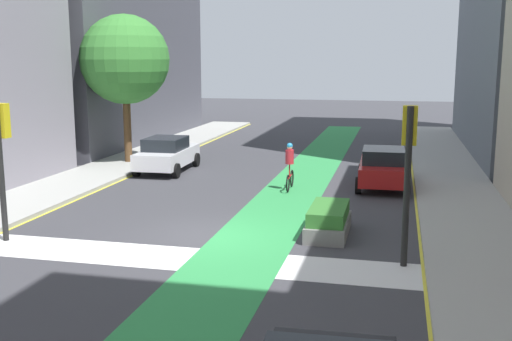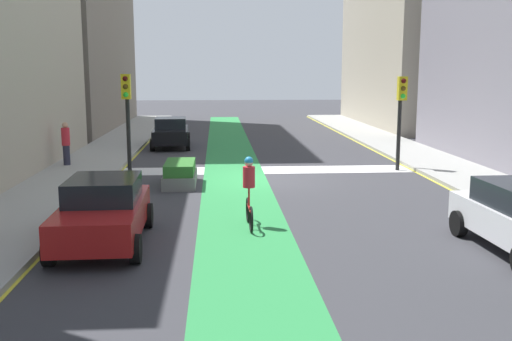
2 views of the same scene
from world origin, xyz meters
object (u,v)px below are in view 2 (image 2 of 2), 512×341
at_px(traffic_signal_near_left, 401,105).
at_px(cyclist_in_lane, 249,190).
at_px(pedestrian_sidewalk_right_a, 66,143).
at_px(traffic_signal_near_right, 127,105).
at_px(car_black_right_near, 171,132).
at_px(car_red_right_far, 103,211).
at_px(median_planter, 180,174).

xyz_separation_m(traffic_signal_near_left, cyclist_in_lane, (6.60, 8.30, -1.73)).
height_order(cyclist_in_lane, pedestrian_sidewalk_right_a, pedestrian_sidewalk_right_a).
distance_m(cyclist_in_lane, pedestrian_sidewalk_right_a, 12.11).
distance_m(traffic_signal_near_right, cyclist_in_lane, 9.22).
bearing_deg(traffic_signal_near_left, car_black_right_near, -39.63).
xyz_separation_m(car_red_right_far, car_black_right_near, (-0.23, -17.85, 0.00)).
relative_size(car_red_right_far, median_planter, 1.70).
bearing_deg(car_red_right_far, median_planter, -100.76).
bearing_deg(median_planter, traffic_signal_near_right, -45.90).
relative_size(car_red_right_far, car_black_right_near, 0.99).
height_order(traffic_signal_near_right, cyclist_in_lane, traffic_signal_near_right).
bearing_deg(car_black_right_near, car_red_right_far, 89.27).
bearing_deg(car_red_right_far, traffic_signal_near_left, -136.32).
bearing_deg(car_black_right_near, cyclist_in_lane, 101.28).
distance_m(traffic_signal_near_right, car_black_right_near, 8.80).
relative_size(traffic_signal_near_left, car_red_right_far, 0.90).
relative_size(traffic_signal_near_right, pedestrian_sidewalk_right_a, 2.18).
bearing_deg(traffic_signal_near_left, cyclist_in_lane, 51.49).
relative_size(traffic_signal_near_right, cyclist_in_lane, 2.12).
xyz_separation_m(traffic_signal_near_left, car_red_right_far, (10.12, 9.66, -1.90)).
relative_size(cyclist_in_lane, pedestrian_sidewalk_right_a, 1.03).
height_order(traffic_signal_near_right, median_planter, traffic_signal_near_right).
relative_size(cyclist_in_lane, median_planter, 0.75).
xyz_separation_m(traffic_signal_near_right, traffic_signal_near_left, (-10.88, -0.33, -0.07)).
height_order(traffic_signal_near_left, cyclist_in_lane, traffic_signal_near_left).
height_order(traffic_signal_near_left, median_planter, traffic_signal_near_left).
height_order(car_black_right_near, median_planter, car_black_right_near).
relative_size(car_red_right_far, cyclist_in_lane, 2.29).
bearing_deg(pedestrian_sidewalk_right_a, car_black_right_near, -119.79).
distance_m(traffic_signal_near_left, car_red_right_far, 14.12).
relative_size(traffic_signal_near_right, median_planter, 1.58).
bearing_deg(cyclist_in_lane, car_red_right_far, 21.21).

